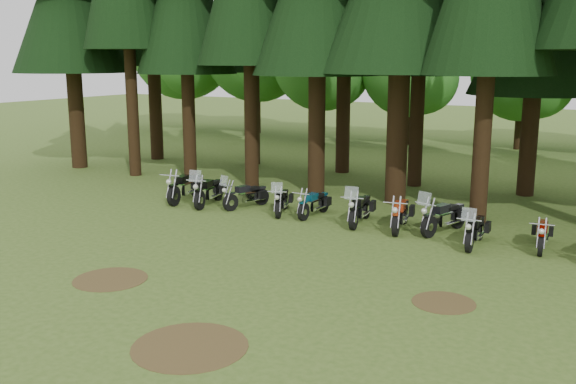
% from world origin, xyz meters
% --- Properties ---
extents(ground, '(120.00, 120.00, 0.00)m').
position_xyz_m(ground, '(0.00, 0.00, 0.00)').
color(ground, '#405E1F').
rests_on(ground, ground).
extents(decid_0, '(8.00, 7.78, 10.00)m').
position_xyz_m(decid_0, '(-22.10, 25.26, 5.90)').
color(decid_0, '#322010').
rests_on(decid_0, ground).
extents(decid_1, '(7.91, 7.69, 9.88)m').
position_xyz_m(decid_1, '(-15.99, 25.76, 5.83)').
color(decid_1, '#322010').
rests_on(decid_1, ground).
extents(decid_2, '(6.72, 6.53, 8.40)m').
position_xyz_m(decid_2, '(-10.43, 24.78, 4.95)').
color(decid_2, '#322010').
rests_on(decid_2, ground).
extents(decid_3, '(6.12, 5.95, 7.65)m').
position_xyz_m(decid_3, '(-4.71, 25.13, 4.51)').
color(decid_3, '#322010').
rests_on(decid_3, ground).
extents(decid_4, '(5.93, 5.76, 7.41)m').
position_xyz_m(decid_4, '(1.58, 26.32, 4.37)').
color(decid_4, '#322010').
rests_on(decid_4, ground).
extents(dirt_patch_0, '(1.80, 1.80, 0.01)m').
position_xyz_m(dirt_patch_0, '(-3.00, -2.00, 0.01)').
color(dirt_patch_0, '#4C3D1E').
rests_on(dirt_patch_0, ground).
extents(dirt_patch_1, '(1.40, 1.40, 0.01)m').
position_xyz_m(dirt_patch_1, '(4.50, 0.50, 0.01)').
color(dirt_patch_1, '#4C3D1E').
rests_on(dirt_patch_1, ground).
extents(dirt_patch_2, '(2.20, 2.20, 0.01)m').
position_xyz_m(dirt_patch_2, '(1.00, -4.00, 0.01)').
color(dirt_patch_2, '#4C3D1E').
rests_on(dirt_patch_2, ground).
extents(motorcycle_0, '(0.54, 2.45, 1.00)m').
position_xyz_m(motorcycle_0, '(-6.87, 5.82, 0.51)').
color(motorcycle_0, black).
rests_on(motorcycle_0, ground).
extents(motorcycle_1, '(0.78, 2.35, 1.48)m').
position_xyz_m(motorcycle_1, '(-5.72, 5.71, 0.49)').
color(motorcycle_1, black).
rests_on(motorcycle_1, ground).
extents(motorcycle_2, '(0.90, 2.03, 1.30)m').
position_xyz_m(motorcycle_2, '(-4.28, 5.99, 0.43)').
color(motorcycle_2, black).
rests_on(motorcycle_2, ground).
extents(motorcycle_3, '(0.94, 1.99, 1.28)m').
position_xyz_m(motorcycle_3, '(-2.74, 5.89, 0.43)').
color(motorcycle_3, black).
rests_on(motorcycle_3, ground).
extents(motorcycle_4, '(0.30, 2.00, 0.81)m').
position_xyz_m(motorcycle_4, '(-1.60, 6.10, 0.41)').
color(motorcycle_4, black).
rests_on(motorcycle_4, ground).
extents(motorcycle_5, '(0.61, 2.29, 1.44)m').
position_xyz_m(motorcycle_5, '(0.17, 5.91, 0.48)').
color(motorcycle_5, black).
rests_on(motorcycle_5, ground).
extents(motorcycle_6, '(0.55, 2.25, 0.92)m').
position_xyz_m(motorcycle_6, '(1.55, 5.88, 0.47)').
color(motorcycle_6, black).
rests_on(motorcycle_6, ground).
extents(motorcycle_7, '(0.95, 2.27, 1.45)m').
position_xyz_m(motorcycle_7, '(2.84, 6.17, 0.48)').
color(motorcycle_7, black).
rests_on(motorcycle_7, ground).
extents(motorcycle_8, '(0.40, 2.10, 1.33)m').
position_xyz_m(motorcycle_8, '(4.02, 5.23, 0.44)').
color(motorcycle_8, black).
rests_on(motorcycle_8, ground).
extents(motorcycle_9, '(0.36, 1.96, 0.80)m').
position_xyz_m(motorcycle_9, '(5.73, 5.84, 0.41)').
color(motorcycle_9, black).
rests_on(motorcycle_9, ground).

